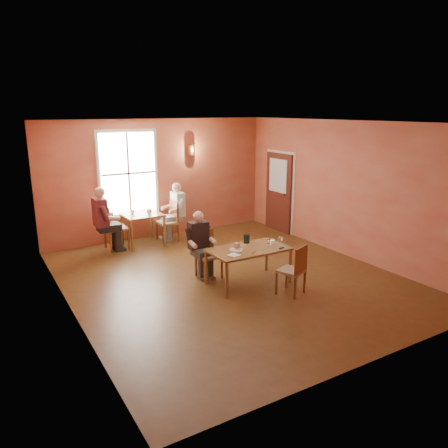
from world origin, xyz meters
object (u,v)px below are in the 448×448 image
chair_empty (291,269)px  diner_white (168,214)px  second_table (143,229)px  diner_maroon (114,219)px  main_table (248,266)px  chair_diner_main (209,255)px  diner_main (209,247)px  chair_diner_maroon (116,227)px  chair_diner_white (167,221)px

chair_empty → diner_white: bearing=75.5°
second_table → diner_maroon: 0.77m
main_table → diner_white: diner_white is taller
main_table → chair_diner_main: chair_diner_main is taller
second_table → diner_white: diner_white is taller
chair_empty → diner_main: bearing=99.9°
diner_white → chair_diner_maroon: (-1.33, 0.00, -0.16)m
main_table → diner_white: size_ratio=1.07×
second_table → main_table: bearing=-75.6°
chair_empty → chair_diner_maroon: bearing=92.3°
main_table → second_table: (-0.86, 3.35, 0.04)m
chair_diner_white → diner_maroon: (-1.33, 0.00, 0.24)m
chair_empty → chair_diner_main: bearing=99.4°
chair_empty → chair_diner_white: 4.18m
chair_diner_white → chair_empty: bearing=-171.7°
diner_maroon → main_table: bearing=24.7°
chair_empty → chair_diner_maroon: size_ratio=0.86×
second_table → chair_diner_maroon: chair_diner_maroon is taller
chair_empty → chair_diner_white: size_ratio=0.91×
second_table → diner_maroon: diner_maroon is taller
chair_diner_main → second_table: size_ratio=1.06×
main_table → diner_main: bearing=128.9°
main_table → second_table: size_ratio=1.67×
second_table → chair_diner_maroon: bearing=180.0°
diner_main → chair_diner_maroon: 2.91m
diner_white → main_table: bearing=-176.9°
chair_diner_main → diner_white: 2.73m
main_table → chair_diner_maroon: 3.68m
chair_empty → second_table: 4.32m
chair_empty → main_table: bearing=93.9°
diner_main → chair_diner_white: diner_main is taller
chair_diner_main → diner_maroon: (-1.04, 2.70, 0.27)m
chair_diner_main → diner_white: diner_white is taller
main_table → chair_diner_maroon: bearing=114.3°
main_table → chair_diner_main: bearing=127.6°
main_table → diner_white: bearing=93.1°
diner_main → diner_maroon: size_ratio=0.85×
chair_diner_main → chair_empty: size_ratio=1.02×
chair_diner_main → diner_main: 0.16m
chair_diner_main → diner_maroon: bearing=-68.9°
chair_diner_main → chair_diner_maroon: size_ratio=0.88×
diner_main → chair_diner_white: (0.29, 2.73, -0.13)m
chair_diner_white → diner_white: size_ratio=0.72×
chair_diner_white → chair_diner_maroon: size_ratio=0.94×
diner_main → chair_empty: (0.89, -1.41, -0.17)m
chair_diner_white → diner_maroon: 1.35m
chair_diner_white → chair_diner_main: bearing=173.9°
chair_diner_white → chair_diner_maroon: chair_diner_maroon is taller
diner_main → diner_white: diner_white is taller
diner_main → diner_maroon: (-1.04, 2.73, 0.11)m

